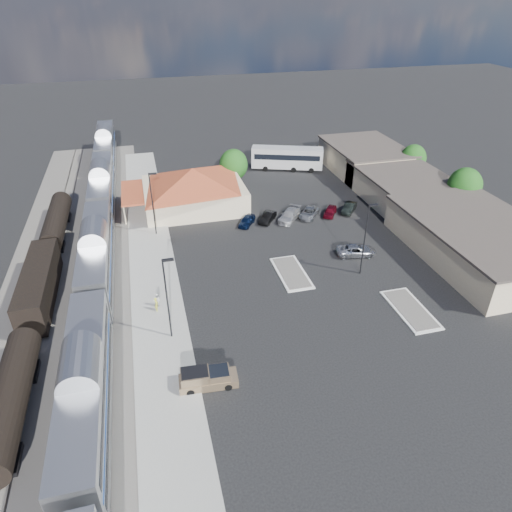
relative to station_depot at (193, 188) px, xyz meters
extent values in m
plane|color=black|center=(4.56, -24.00, -3.13)|extent=(280.00, 280.00, 0.00)
cube|color=#4C4944|center=(-16.44, -16.00, -3.07)|extent=(16.00, 100.00, 0.12)
cube|color=gray|center=(-7.44, -18.00, -3.04)|extent=(5.50, 92.00, 0.18)
cube|color=silver|center=(-13.44, -38.21, -0.08)|extent=(3.00, 20.00, 5.00)
cube|color=black|center=(-13.44, -38.21, -2.83)|extent=(2.20, 16.00, 0.60)
cube|color=silver|center=(-13.44, -17.21, -0.08)|extent=(3.00, 20.00, 5.00)
cube|color=black|center=(-13.44, -17.21, -2.83)|extent=(2.20, 16.00, 0.60)
cube|color=silver|center=(-13.44, 3.79, -0.08)|extent=(3.00, 20.00, 5.00)
cube|color=black|center=(-13.44, 3.79, -2.83)|extent=(2.20, 16.00, 0.60)
cube|color=silver|center=(-13.44, 24.79, -0.08)|extent=(3.00, 20.00, 5.00)
cube|color=black|center=(-13.44, 24.79, -2.83)|extent=(2.20, 16.00, 0.60)
cylinder|color=black|center=(-19.44, -36.43, -1.03)|extent=(2.80, 14.00, 2.80)
cube|color=black|center=(-19.44, -36.43, -2.83)|extent=(2.20, 12.00, 0.60)
cube|color=black|center=(-19.44, -20.43, -0.93)|extent=(2.80, 14.00, 3.60)
cube|color=black|center=(-19.44, -20.43, -2.83)|extent=(2.20, 12.00, 0.60)
cylinder|color=black|center=(-19.44, -4.43, -1.03)|extent=(2.80, 14.00, 2.80)
cube|color=black|center=(-19.44, -4.43, -2.83)|extent=(2.20, 12.00, 0.60)
cube|color=#C9B493|center=(0.06, 0.00, -1.33)|extent=(15.00, 12.00, 3.60)
pyramid|color=maroon|center=(0.06, 0.00, 1.77)|extent=(15.30, 12.24, 2.60)
cube|color=maroon|center=(-9.04, 0.00, 0.17)|extent=(3.20, 9.60, 0.25)
cube|color=#C6B28C|center=(32.56, -24.00, -1.03)|extent=(14.00, 22.00, 4.20)
cube|color=#3F3833|center=(32.56, -24.00, 1.22)|extent=(14.40, 22.40, 0.30)
cube|color=#C6B28C|center=(32.56, -6.00, -1.13)|extent=(12.00, 18.00, 4.00)
cube|color=#3F3833|center=(32.56, -6.00, 1.02)|extent=(12.40, 18.40, 0.30)
cube|color=#C6B28C|center=(32.56, 8.00, -0.88)|extent=(12.00, 16.00, 4.50)
cube|color=#3F3833|center=(32.56, 8.00, 1.52)|extent=(12.40, 16.40, 0.30)
cube|color=silver|center=(8.56, -22.00, -3.06)|extent=(3.30, 7.50, 0.15)
cube|color=#4C4944|center=(8.56, -22.00, -2.97)|extent=(2.70, 6.90, 0.10)
cube|color=silver|center=(18.56, -32.00, -3.06)|extent=(3.30, 7.50, 0.15)
cube|color=#4C4944|center=(18.56, -32.00, -2.97)|extent=(2.70, 6.90, 0.10)
cylinder|color=black|center=(-6.44, -30.00, 1.37)|extent=(0.16, 0.16, 9.00)
cube|color=black|center=(-5.94, -30.00, 5.72)|extent=(1.00, 0.25, 0.22)
cylinder|color=black|center=(-6.44, -8.00, 1.37)|extent=(0.16, 0.16, 9.00)
cube|color=black|center=(-5.94, -8.00, 5.72)|extent=(1.00, 0.25, 0.22)
cylinder|color=black|center=(16.56, -24.00, 1.37)|extent=(0.16, 0.16, 9.00)
cube|color=black|center=(17.06, -24.00, 5.72)|extent=(1.00, 0.25, 0.22)
cylinder|color=#382314|center=(38.56, -12.00, -1.70)|extent=(0.30, 0.30, 2.86)
ellipsoid|color=#1A4B15|center=(38.56, -12.00, 1.09)|extent=(4.94, 4.94, 5.46)
cylinder|color=#382314|center=(38.56, 2.00, -1.86)|extent=(0.30, 0.30, 2.55)
ellipsoid|color=#1A4B15|center=(38.56, 2.00, 0.64)|extent=(4.41, 4.41, 4.87)
cylinder|color=#382314|center=(7.56, 6.00, -1.77)|extent=(0.30, 0.30, 2.73)
ellipsoid|color=#1A4B15|center=(7.56, 6.00, 0.90)|extent=(4.71, 4.71, 5.21)
cube|color=#92795A|center=(-3.94, -37.06, -2.63)|extent=(5.12, 2.14, 0.82)
cube|color=#92795A|center=(-3.94, -37.06, -1.99)|extent=(2.01, 1.85, 0.87)
cube|color=#92795A|center=(-3.94, -37.06, -1.90)|extent=(2.51, 1.88, 1.00)
cylinder|color=black|center=(-2.39, -37.98, -2.80)|extent=(0.67, 0.30, 0.66)
cylinder|color=black|center=(-2.28, -36.34, -2.80)|extent=(0.67, 0.30, 0.66)
cylinder|color=black|center=(-5.59, -37.77, -2.80)|extent=(0.67, 0.30, 0.66)
cylinder|color=black|center=(-5.49, -36.13, -2.80)|extent=(0.67, 0.30, 0.66)
imported|color=#A8ABB1|center=(17.89, -19.97, -2.43)|extent=(5.38, 3.23, 1.40)
cube|color=silver|center=(18.90, 12.00, -0.81)|extent=(13.13, 7.12, 3.67)
cube|color=black|center=(18.90, 12.00, -0.37)|extent=(12.17, 6.80, 0.97)
cylinder|color=black|center=(22.71, 9.24, -2.65)|extent=(1.02, 0.64, 0.97)
cylinder|color=black|center=(23.59, 11.61, -2.65)|extent=(1.02, 0.64, 0.97)
cylinder|color=black|center=(14.81, 12.16, -2.65)|extent=(1.02, 0.64, 0.97)
cylinder|color=black|center=(15.69, 14.53, -2.65)|extent=(1.02, 0.64, 0.97)
imported|color=gold|center=(-7.53, -25.49, -2.14)|extent=(0.40, 0.60, 1.62)
imported|color=white|center=(-7.43, -24.83, -2.11)|extent=(0.79, 0.93, 1.69)
imported|color=#0B1838|center=(6.39, -8.21, -2.48)|extent=(3.45, 4.02, 1.30)
imported|color=black|center=(9.59, -7.91, -2.47)|extent=(3.51, 4.10, 1.33)
imported|color=silver|center=(12.79, -8.21, -2.38)|extent=(4.90, 5.32, 1.50)
imported|color=gray|center=(15.99, -7.91, -2.49)|extent=(4.50, 4.93, 1.28)
imported|color=maroon|center=(19.19, -8.21, -2.49)|extent=(3.37, 3.97, 1.28)
imported|color=black|center=(22.39, -7.91, -2.45)|extent=(3.75, 4.10, 1.36)
camera|label=1|loc=(-7.01, -65.26, 26.74)|focal=32.00mm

